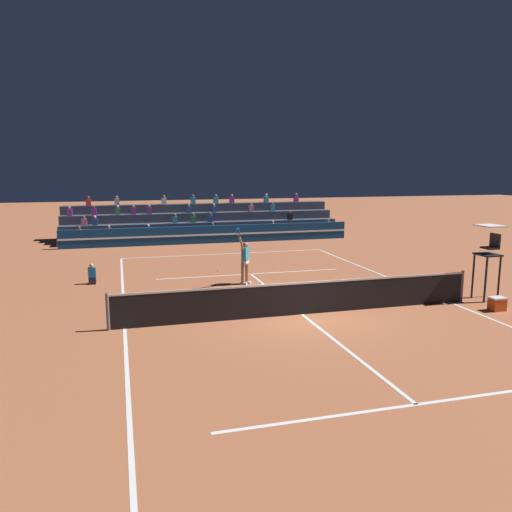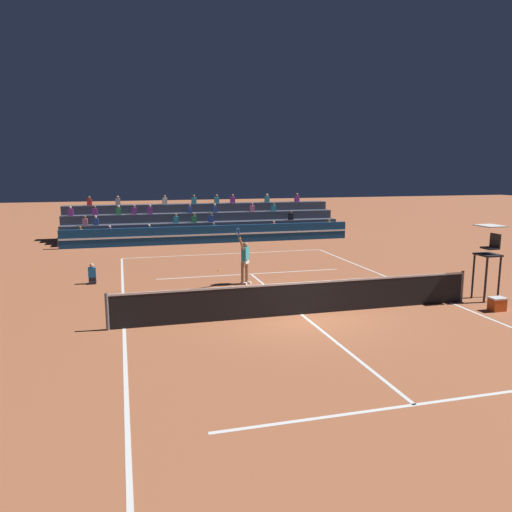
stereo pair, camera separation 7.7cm
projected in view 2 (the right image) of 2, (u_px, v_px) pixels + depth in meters
The scene contains 10 objects.
ground_plane at pixel (301, 314), 15.96m from camera, with size 120.00×120.00×0.00m, color #AD603D.
court_lines at pixel (301, 314), 15.96m from camera, with size 11.10×23.90×0.01m.
tennis_net at pixel (302, 298), 15.87m from camera, with size 12.00×0.10×1.10m.
sponsor_banner_wall at pixel (212, 234), 31.11m from camera, with size 18.00×0.26×1.10m.
bleacher_stand at pixel (203, 224), 34.07m from camera, with size 18.33×3.80×2.83m.
umpire_chair at pixel (489, 252), 17.46m from camera, with size 0.76×0.84×2.67m.
ball_kid_courtside at pixel (92, 276), 20.17m from camera, with size 0.30×0.36×0.84m.
tennis_player at pixel (245, 260), 19.99m from camera, with size 0.81×0.95×2.42m.
tennis_ball at pixel (218, 270), 22.71m from camera, with size 0.07×0.07×0.07m, color #C6DB33.
equipment_cooler at pixel (497, 304), 16.34m from camera, with size 0.50×0.38×0.45m.
Camera 2 is at (-5.44, -14.48, 4.61)m, focal length 35.00 mm.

